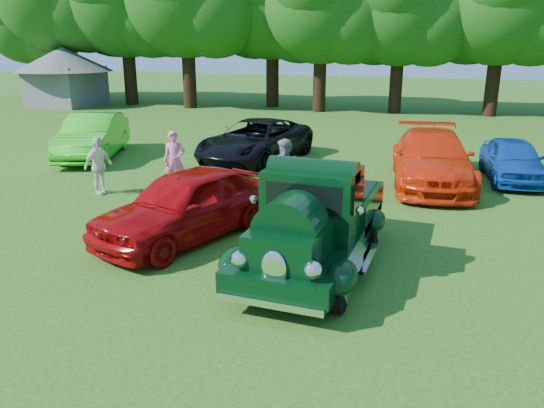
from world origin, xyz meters
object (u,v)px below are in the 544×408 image
(red_convertible, at_px, (187,204))
(back_car_black, at_px, (256,141))
(spectator_white, at_px, (98,166))
(gazebo, at_px, (64,70))
(back_car_orange, at_px, (432,159))
(back_car_blue, at_px, (512,160))
(spectator_grey, at_px, (285,172))
(spectator_pink, at_px, (175,160))
(back_car_lime, at_px, (93,136))
(hero_pickup, at_px, (315,223))

(red_convertible, bearing_deg, back_car_black, 118.03)
(spectator_white, distance_m, gazebo, 23.83)
(back_car_black, height_order, back_car_orange, back_car_orange)
(red_convertible, distance_m, back_car_blue, 10.78)
(spectator_grey, distance_m, spectator_white, 5.43)
(spectator_pink, bearing_deg, spectator_grey, -32.43)
(back_car_lime, relative_size, spectator_grey, 2.78)
(red_convertible, height_order, gazebo, gazebo)
(back_car_lime, distance_m, gazebo, 18.54)
(spectator_grey, xyz_separation_m, spectator_white, (-5.36, -0.89, -0.06))
(red_convertible, bearing_deg, back_car_blue, 65.71)
(red_convertible, distance_m, spectator_pink, 4.22)
(back_car_orange, xyz_separation_m, back_car_blue, (2.36, 1.38, -0.14))
(back_car_lime, xyz_separation_m, gazebo, (-12.70, 13.41, 1.59))
(hero_pickup, relative_size, spectator_white, 3.08)
(red_convertible, height_order, spectator_white, spectator_white)
(hero_pickup, xyz_separation_m, gazebo, (-23.33, 20.27, 1.54))
(back_car_black, height_order, spectator_pink, spectator_pink)
(hero_pickup, xyz_separation_m, red_convertible, (-3.09, 0.48, -0.08))
(back_car_orange, height_order, spectator_white, spectator_white)
(back_car_blue, height_order, spectator_grey, spectator_grey)
(hero_pickup, xyz_separation_m, back_car_lime, (-10.62, 6.85, -0.05))
(hero_pickup, relative_size, back_car_black, 0.94)
(back_car_blue, bearing_deg, gazebo, 148.38)
(back_car_black, height_order, gazebo, gazebo)
(red_convertible, relative_size, back_car_orange, 0.83)
(back_car_orange, relative_size, spectator_pink, 3.20)
(spectator_grey, distance_m, gazebo, 27.18)
(hero_pickup, xyz_separation_m, back_car_blue, (4.03, 8.57, -0.20))
(spectator_pink, bearing_deg, hero_pickup, -63.46)
(back_car_lime, bearing_deg, spectator_pink, -52.32)
(back_car_lime, bearing_deg, red_convertible, -63.59)
(back_car_lime, relative_size, spectator_white, 2.98)
(back_car_black, xyz_separation_m, back_car_orange, (6.29, -1.19, 0.05))
(back_car_blue, xyz_separation_m, gazebo, (-27.36, 11.70, 1.73))
(hero_pickup, height_order, spectator_white, hero_pickup)
(hero_pickup, height_order, back_car_black, hero_pickup)
(red_convertible, bearing_deg, spectator_grey, 85.98)
(red_convertible, xyz_separation_m, back_car_lime, (-7.53, 6.37, 0.03))
(back_car_lime, relative_size, back_car_black, 0.91)
(hero_pickup, bearing_deg, gazebo, 139.01)
(back_car_lime, bearing_deg, back_car_black, -9.11)
(gazebo, bearing_deg, red_convertible, -44.36)
(red_convertible, bearing_deg, back_car_lime, 156.85)
(back_car_orange, bearing_deg, back_car_lime, 172.62)
(spectator_grey, bearing_deg, back_car_lime, -172.30)
(back_car_orange, xyz_separation_m, spectator_white, (-8.89, -4.42, 0.02))
(back_car_lime, relative_size, spectator_pink, 2.84)
(hero_pickup, xyz_separation_m, spectator_white, (-7.22, 2.77, -0.04))
(back_car_blue, relative_size, spectator_white, 2.36)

